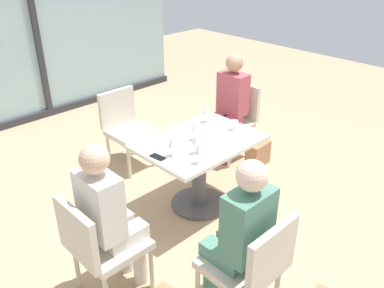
% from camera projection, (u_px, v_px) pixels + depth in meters
% --- Properties ---
extents(ground_plane, '(12.00, 12.00, 0.00)m').
position_uv_depth(ground_plane, '(199.00, 204.00, 4.11)').
color(ground_plane, tan).
extents(window_wall_backdrop, '(4.58, 0.10, 2.70)m').
position_uv_depth(window_wall_backdrop, '(36.00, 33.00, 5.58)').
color(window_wall_backdrop, '#97B7BC').
rests_on(window_wall_backdrop, ground_plane).
extents(dining_table_main, '(1.13, 0.81, 0.73)m').
position_uv_depth(dining_table_main, '(199.00, 159.00, 3.87)').
color(dining_table_main, silver).
rests_on(dining_table_main, ground_plane).
extents(chair_front_left, '(0.46, 0.50, 0.87)m').
position_uv_depth(chair_front_left, '(251.00, 263.00, 2.69)').
color(chair_front_left, beige).
rests_on(chair_front_left, ground_plane).
extents(chair_far_right, '(0.50, 0.46, 0.87)m').
position_uv_depth(chair_far_right, '(234.00, 116.00, 4.83)').
color(chair_far_right, beige).
rests_on(chair_far_right, ground_plane).
extents(chair_side_end, '(0.50, 0.46, 0.87)m').
position_uv_depth(chair_side_end, '(99.00, 243.00, 2.86)').
color(chair_side_end, beige).
rests_on(chair_side_end, ground_plane).
extents(chair_near_window, '(0.46, 0.51, 0.87)m').
position_uv_depth(chair_near_window, '(126.00, 124.00, 4.63)').
color(chair_near_window, beige).
rests_on(chair_near_window, ground_plane).
extents(person_front_left, '(0.34, 0.39, 1.26)m').
position_uv_depth(person_front_left, '(240.00, 232.00, 2.66)').
color(person_front_left, '#4C7F6B').
rests_on(person_front_left, ground_plane).
extents(person_far_right, '(0.39, 0.34, 1.26)m').
position_uv_depth(person_far_right, '(229.00, 103.00, 4.67)').
color(person_far_right, '#B24C56').
rests_on(person_far_right, ground_plane).
extents(person_side_end, '(0.39, 0.34, 1.26)m').
position_uv_depth(person_side_end, '(109.00, 213.00, 2.84)').
color(person_side_end, silver).
rests_on(person_side_end, ground_plane).
extents(wine_glass_0, '(0.07, 0.07, 0.18)m').
position_uv_depth(wine_glass_0, '(206.00, 110.00, 4.07)').
color(wine_glass_0, silver).
rests_on(wine_glass_0, dining_table_main).
extents(wine_glass_1, '(0.07, 0.07, 0.18)m').
position_uv_depth(wine_glass_1, '(196.00, 140.00, 3.49)').
color(wine_glass_1, silver).
rests_on(wine_glass_1, dining_table_main).
extents(wine_glass_2, '(0.07, 0.07, 0.18)m').
position_uv_depth(wine_glass_2, '(198.00, 149.00, 3.33)').
color(wine_glass_2, silver).
rests_on(wine_glass_2, dining_table_main).
extents(wine_glass_3, '(0.07, 0.07, 0.18)m').
position_uv_depth(wine_glass_3, '(172.00, 142.00, 3.44)').
color(wine_glass_3, silver).
rests_on(wine_glass_3, dining_table_main).
extents(wine_glass_4, '(0.07, 0.07, 0.18)m').
position_uv_depth(wine_glass_4, '(195.00, 127.00, 3.71)').
color(wine_glass_4, silver).
rests_on(wine_glass_4, dining_table_main).
extents(coffee_cup, '(0.08, 0.08, 0.09)m').
position_uv_depth(coffee_cup, '(234.00, 125.00, 3.95)').
color(coffee_cup, white).
rests_on(coffee_cup, dining_table_main).
extents(cell_phone_on_table, '(0.09, 0.15, 0.01)m').
position_uv_depth(cell_phone_on_table, '(158.00, 157.00, 3.48)').
color(cell_phone_on_table, black).
rests_on(cell_phone_on_table, dining_table_main).
extents(handbag_1, '(0.31, 0.17, 0.28)m').
position_uv_depth(handbag_1, '(258.00, 154.00, 4.75)').
color(handbag_1, '#A3704C').
rests_on(handbag_1, ground_plane).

